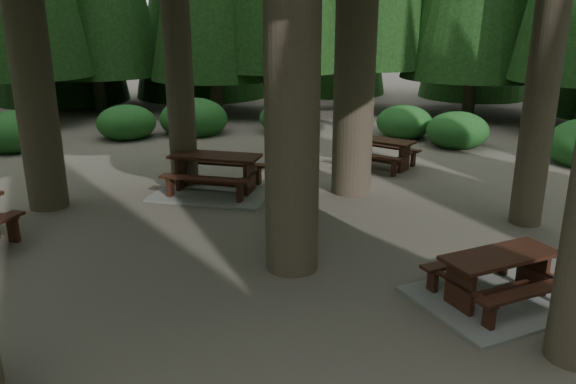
{
  "coord_description": "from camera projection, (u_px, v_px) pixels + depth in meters",
  "views": [
    {
      "loc": [
        0.3,
        -8.11,
        3.9
      ],
      "look_at": [
        0.77,
        0.75,
        1.1
      ],
      "focal_mm": 35.0,
      "sensor_mm": 36.0,
      "label": 1
    }
  ],
  "objects": [
    {
      "name": "ground",
      "position": [
        242.0,
        273.0,
        8.88
      ],
      "size": [
        80.0,
        80.0,
        0.0
      ],
      "primitive_type": "plane",
      "color": "#534D43",
      "rests_on": "ground"
    },
    {
      "name": "picnic_table_a",
      "position": [
        497.0,
        286.0,
        7.94
      ],
      "size": [
        2.67,
        2.46,
        0.73
      ],
      "rotation": [
        0.0,
        0.0,
        0.38
      ],
      "color": "gray",
      "rests_on": "ground"
    },
    {
      "name": "picnic_table_c",
      "position": [
        216.0,
        179.0,
        12.88
      ],
      "size": [
        3.12,
        2.82,
        0.88
      ],
      "rotation": [
        0.0,
        0.0,
        -0.3
      ],
      "color": "gray",
      "rests_on": "ground"
    },
    {
      "name": "picnic_table_d",
      "position": [
        380.0,
        149.0,
        14.94
      ],
      "size": [
        2.27,
        2.22,
        0.77
      ],
      "rotation": [
        0.0,
        0.0,
        -0.68
      ],
      "color": "black",
      "rests_on": "ground"
    },
    {
      "name": "shrub_ring",
      "position": [
        284.0,
        231.0,
        9.51
      ],
      "size": [
        23.86,
        24.64,
        1.49
      ],
      "color": "#236121",
      "rests_on": "ground"
    }
  ]
}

